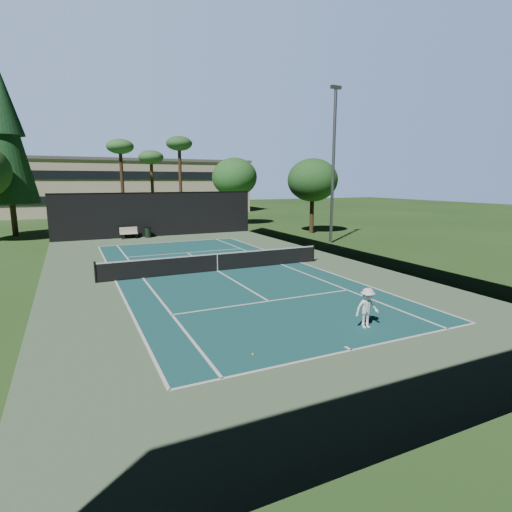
% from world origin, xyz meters
% --- Properties ---
extents(ground, '(160.00, 160.00, 0.00)m').
position_xyz_m(ground, '(0.00, 0.00, 0.00)').
color(ground, '#274E1D').
rests_on(ground, ground).
extents(apron_slab, '(18.00, 32.00, 0.01)m').
position_xyz_m(apron_slab, '(0.00, 0.00, 0.01)').
color(apron_slab, '#567552').
rests_on(apron_slab, ground).
extents(court_surface, '(10.97, 23.77, 0.01)m').
position_xyz_m(court_surface, '(0.00, 0.00, 0.01)').
color(court_surface, '#1A5456').
rests_on(court_surface, ground).
extents(court_lines, '(11.07, 23.87, 0.01)m').
position_xyz_m(court_lines, '(0.00, 0.00, 0.02)').
color(court_lines, white).
rests_on(court_lines, ground).
extents(tennis_net, '(12.90, 0.10, 1.10)m').
position_xyz_m(tennis_net, '(0.00, 0.00, 0.56)').
color(tennis_net, black).
rests_on(tennis_net, ground).
extents(fence, '(18.04, 32.05, 4.03)m').
position_xyz_m(fence, '(0.00, 0.06, 2.01)').
color(fence, black).
rests_on(fence, ground).
extents(player, '(0.96, 0.61, 1.42)m').
position_xyz_m(player, '(1.69, -10.55, 0.71)').
color(player, white).
rests_on(player, ground).
extents(tennis_ball_a, '(0.07, 0.07, 0.07)m').
position_xyz_m(tennis_ball_a, '(-2.80, -10.92, 0.04)').
color(tennis_ball_a, '#B7D12F').
rests_on(tennis_ball_a, ground).
extents(tennis_ball_b, '(0.07, 0.07, 0.07)m').
position_xyz_m(tennis_ball_b, '(-1.82, 0.65, 0.03)').
color(tennis_ball_b, yellow).
rests_on(tennis_ball_b, ground).
extents(tennis_ball_c, '(0.07, 0.07, 0.07)m').
position_xyz_m(tennis_ball_c, '(-0.03, 3.80, 0.03)').
color(tennis_ball_c, yellow).
rests_on(tennis_ball_c, ground).
extents(tennis_ball_d, '(0.06, 0.06, 0.06)m').
position_xyz_m(tennis_ball_d, '(-5.24, 2.98, 0.03)').
color(tennis_ball_d, '#DEF537').
rests_on(tennis_ball_d, ground).
extents(park_bench, '(1.50, 0.45, 1.02)m').
position_xyz_m(park_bench, '(-2.72, 15.53, 0.55)').
color(park_bench, beige).
rests_on(park_bench, ground).
extents(trash_bin, '(0.56, 0.56, 0.95)m').
position_xyz_m(trash_bin, '(-1.08, 15.43, 0.48)').
color(trash_bin, black).
rests_on(trash_bin, ground).
extents(pine_tree, '(4.80, 4.80, 15.00)m').
position_xyz_m(pine_tree, '(-12.00, 22.00, 9.55)').
color(pine_tree, '#4F3722').
rests_on(pine_tree, ground).
extents(palm_a, '(2.80, 2.80, 9.32)m').
position_xyz_m(palm_a, '(-2.00, 24.00, 8.19)').
color(palm_a, '#442B1D').
rests_on(palm_a, ground).
extents(palm_b, '(2.80, 2.80, 8.42)m').
position_xyz_m(palm_b, '(1.50, 26.00, 7.36)').
color(palm_b, '#48331F').
rests_on(palm_b, ground).
extents(palm_c, '(2.80, 2.80, 9.77)m').
position_xyz_m(palm_c, '(4.00, 23.00, 8.60)').
color(palm_c, '#492F1F').
rests_on(palm_c, ground).
extents(decid_tree_a, '(5.12, 5.12, 7.62)m').
position_xyz_m(decid_tree_a, '(10.00, 22.00, 5.42)').
color(decid_tree_a, '#4F3A21').
rests_on(decid_tree_a, ground).
extents(decid_tree_b, '(4.80, 4.80, 7.14)m').
position_xyz_m(decid_tree_b, '(14.00, 12.00, 5.08)').
color(decid_tree_b, '#41311C').
rests_on(decid_tree_b, ground).
extents(campus_building, '(40.50, 12.50, 8.30)m').
position_xyz_m(campus_building, '(0.00, 45.98, 4.21)').
color(campus_building, beige).
rests_on(campus_building, ground).
extents(light_pole, '(0.90, 0.25, 12.22)m').
position_xyz_m(light_pole, '(12.00, 6.00, 6.46)').
color(light_pole, gray).
rests_on(light_pole, ground).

